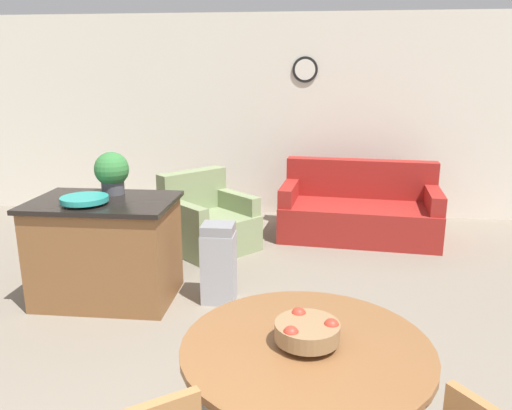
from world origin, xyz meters
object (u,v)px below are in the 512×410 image
at_px(fruit_bowl, 307,331).
at_px(kitchen_island, 106,250).
at_px(couch, 359,212).
at_px(armchair, 208,224).
at_px(potted_plant, 112,172).
at_px(dining_table, 306,379).
at_px(trash_bin, 219,263).
at_px(teal_bowl, 84,199).

height_order(fruit_bowl, kitchen_island, kitchen_island).
relative_size(couch, armchair, 1.64).
bearing_deg(potted_plant, armchair, 62.32).
height_order(dining_table, trash_bin, dining_table).
xyz_separation_m(potted_plant, armchair, (0.60, 1.15, -0.81)).
relative_size(fruit_bowl, teal_bowl, 0.76).
bearing_deg(kitchen_island, armchair, 65.62).
xyz_separation_m(couch, armchair, (-1.74, -0.64, -0.01)).
height_order(couch, armchair, couch).
bearing_deg(teal_bowl, kitchen_island, 63.50).
height_order(potted_plant, armchair, potted_plant).
height_order(dining_table, armchair, armchair).
distance_m(dining_table, fruit_bowl, 0.24).
bearing_deg(armchair, fruit_bowl, -118.87).
xyz_separation_m(dining_table, fruit_bowl, (-0.00, 0.00, 0.24)).
bearing_deg(teal_bowl, couch, 41.56).
bearing_deg(couch, dining_table, -93.03).
height_order(dining_table, potted_plant, potted_plant).
distance_m(potted_plant, trash_bin, 1.24).
bearing_deg(potted_plant, trash_bin, -9.88).
xyz_separation_m(fruit_bowl, teal_bowl, (-1.82, 1.77, 0.11)).
xyz_separation_m(dining_table, kitchen_island, (-1.74, 1.93, -0.14)).
distance_m(teal_bowl, trash_bin, 1.23).
relative_size(potted_plant, trash_bin, 0.53).
relative_size(kitchen_island, trash_bin, 1.72).
bearing_deg(armchair, couch, -27.57).
bearing_deg(dining_table, potted_plant, 128.82).
bearing_deg(trash_bin, armchair, 105.32).
bearing_deg(trash_bin, potted_plant, 170.12).
relative_size(teal_bowl, trash_bin, 0.54).
relative_size(trash_bin, armchair, 0.60).
height_order(kitchen_island, couch, kitchen_island).
height_order(potted_plant, trash_bin, potted_plant).
bearing_deg(fruit_bowl, dining_table, -80.77).
bearing_deg(armchair, teal_bowl, -162.24).
distance_m(fruit_bowl, trash_bin, 2.17).
bearing_deg(fruit_bowl, armchair, 108.77).
xyz_separation_m(fruit_bowl, armchair, (-1.12, 3.29, -0.55)).
distance_m(dining_table, trash_bin, 2.13).
xyz_separation_m(kitchen_island, potted_plant, (0.01, 0.21, 0.65)).
bearing_deg(kitchen_island, fruit_bowl, -47.96).
distance_m(dining_table, armchair, 3.49).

